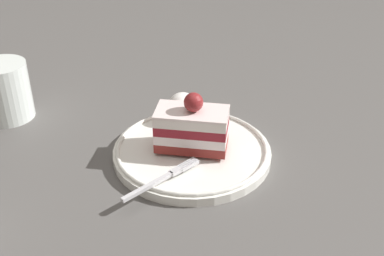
{
  "coord_description": "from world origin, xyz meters",
  "views": [
    {
      "loc": [
        -0.33,
        0.48,
        0.41
      ],
      "look_at": [
        -0.03,
        -0.02,
        0.05
      ],
      "focal_mm": 46.09,
      "sensor_mm": 36.0,
      "label": 1
    }
  ],
  "objects_px": {
    "fork": "(164,178)",
    "drink_glass_near": "(5,93)",
    "dessert_plate": "(192,151)",
    "cake_slice": "(192,127)",
    "whipped_cream_dollop": "(183,106)"
  },
  "relations": [
    {
      "from": "drink_glass_near",
      "to": "whipped_cream_dollop",
      "type": "bearing_deg",
      "value": -156.02
    },
    {
      "from": "dessert_plate",
      "to": "drink_glass_near",
      "type": "bearing_deg",
      "value": 9.56
    },
    {
      "from": "dessert_plate",
      "to": "fork",
      "type": "bearing_deg",
      "value": 95.77
    },
    {
      "from": "cake_slice",
      "to": "whipped_cream_dollop",
      "type": "relative_size",
      "value": 2.49
    },
    {
      "from": "dessert_plate",
      "to": "drink_glass_near",
      "type": "height_order",
      "value": "drink_glass_near"
    },
    {
      "from": "cake_slice",
      "to": "drink_glass_near",
      "type": "distance_m",
      "value": 0.32
    },
    {
      "from": "cake_slice",
      "to": "drink_glass_near",
      "type": "height_order",
      "value": "cake_slice"
    },
    {
      "from": "fork",
      "to": "drink_glass_near",
      "type": "distance_m",
      "value": 0.33
    },
    {
      "from": "whipped_cream_dollop",
      "to": "drink_glass_near",
      "type": "relative_size",
      "value": 0.49
    },
    {
      "from": "dessert_plate",
      "to": "fork",
      "type": "distance_m",
      "value": 0.09
    },
    {
      "from": "dessert_plate",
      "to": "whipped_cream_dollop",
      "type": "relative_size",
      "value": 4.98
    },
    {
      "from": "drink_glass_near",
      "to": "dessert_plate",
      "type": "bearing_deg",
      "value": -170.44
    },
    {
      "from": "whipped_cream_dollop",
      "to": "drink_glass_near",
      "type": "distance_m",
      "value": 0.29
    },
    {
      "from": "cake_slice",
      "to": "drink_glass_near",
      "type": "bearing_deg",
      "value": 9.44
    },
    {
      "from": "cake_slice",
      "to": "whipped_cream_dollop",
      "type": "bearing_deg",
      "value": -49.29
    }
  ]
}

